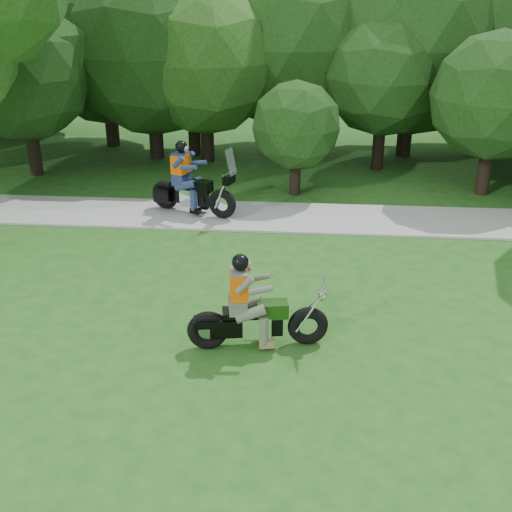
{
  "coord_description": "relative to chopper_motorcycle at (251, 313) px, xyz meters",
  "views": [
    {
      "loc": [
        -0.75,
        -7.91,
        5.97
      ],
      "look_at": [
        -1.69,
        3.1,
        1.06
      ],
      "focal_mm": 45.0,
      "sensor_mm": 36.0,
      "label": 1
    }
  ],
  "objects": [
    {
      "name": "ground",
      "position": [
        1.64,
        -1.62,
        -0.65
      ],
      "size": [
        100.0,
        100.0,
        0.0
      ],
      "primitive_type": "plane",
      "color": "#204F16",
      "rests_on": "ground"
    },
    {
      "name": "walkway",
      "position": [
        1.64,
        6.38,
        -0.62
      ],
      "size": [
        60.0,
        2.2,
        0.06
      ],
      "primitive_type": "cube",
      "color": "gray",
      "rests_on": "ground"
    },
    {
      "name": "tree_line",
      "position": [
        2.4,
        13.13,
        3.02
      ],
      "size": [
        39.65,
        12.06,
        7.8
      ],
      "color": "black",
      "rests_on": "ground"
    },
    {
      "name": "chopper_motorcycle",
      "position": [
        0.0,
        0.0,
        0.0
      ],
      "size": [
        2.44,
        0.83,
        1.75
      ],
      "rotation": [
        0.0,
        0.0,
        0.17
      ],
      "color": "black",
      "rests_on": "ground"
    },
    {
      "name": "touring_motorcycle",
      "position": [
        -2.28,
        6.46,
        0.12
      ],
      "size": [
        2.45,
        1.39,
        1.94
      ],
      "rotation": [
        0.0,
        0.0,
        -0.36
      ],
      "color": "black",
      "rests_on": "walkway"
    }
  ]
}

